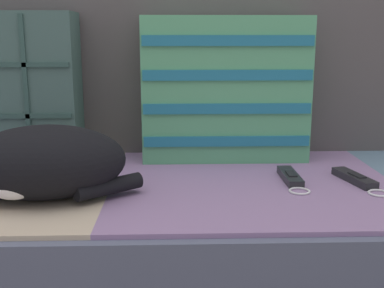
% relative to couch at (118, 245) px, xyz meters
% --- Properties ---
extents(couch, '(1.92, 0.79, 0.36)m').
position_rel_couch_xyz_m(couch, '(0.00, 0.00, 0.00)').
color(couch, gray).
rests_on(couch, ground_plane).
extents(sofa_backrest, '(1.88, 0.14, 0.46)m').
position_rel_couch_xyz_m(sofa_backrest, '(0.00, 0.32, 0.41)').
color(sofa_backrest, '#474242').
rests_on(sofa_backrest, couch).
extents(throw_pillow_quilted, '(0.37, 0.14, 0.41)m').
position_rel_couch_xyz_m(throw_pillow_quilted, '(-0.30, 0.18, 0.39)').
color(throw_pillow_quilted, '#38514C').
rests_on(throw_pillow_quilted, couch).
extents(throw_pillow_striped, '(0.46, 0.14, 0.40)m').
position_rel_couch_xyz_m(throw_pillow_striped, '(0.29, 0.18, 0.38)').
color(throw_pillow_striped, '#4C9366').
rests_on(throw_pillow_striped, couch).
extents(sleeping_cat, '(0.40, 0.26, 0.16)m').
position_rel_couch_xyz_m(sleeping_cat, '(-0.14, -0.17, 0.26)').
color(sleeping_cat, black).
rests_on(sleeping_cat, couch).
extents(game_remote_near, '(0.05, 0.19, 0.02)m').
position_rel_couch_xyz_m(game_remote_near, '(0.43, -0.05, 0.19)').
color(game_remote_near, black).
rests_on(game_remote_near, couch).
extents(game_remote_far, '(0.08, 0.20, 0.02)m').
position_rel_couch_xyz_m(game_remote_far, '(0.58, -0.07, 0.19)').
color(game_remote_far, black).
rests_on(game_remote_far, couch).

